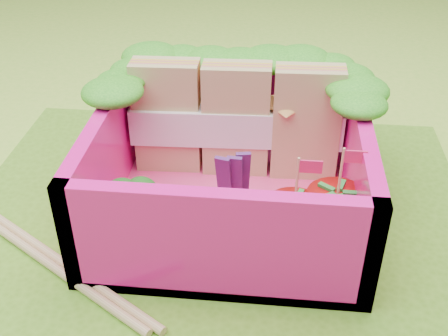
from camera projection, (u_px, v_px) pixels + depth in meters
ground at (210, 252)px, 2.69m from camera, size 14.00×14.00×0.00m
placemat at (210, 249)px, 2.69m from camera, size 2.60×2.60×0.03m
bento_floor at (231, 204)px, 2.91m from camera, size 1.30×1.30×0.05m
bento_box at (231, 164)px, 2.78m from camera, size 1.30×1.30×0.55m
lettuce_ruffle at (239, 65)px, 2.96m from camera, size 1.43×0.76×0.11m
sandwich_stack at (237, 121)px, 2.98m from camera, size 1.13×0.22×0.62m
broccoli at (130, 205)px, 2.58m from camera, size 0.32×0.32×0.25m
carrot_sticks at (163, 216)px, 2.58m from camera, size 0.16×0.09×0.28m
purple_wedges at (234, 185)px, 2.69m from camera, size 0.15×0.09×0.38m
strawberry_left at (293, 226)px, 2.51m from camera, size 0.26×0.26×0.50m
strawberry_right at (334, 218)px, 2.56m from camera, size 0.28×0.28×0.52m
snap_peas at (308, 229)px, 2.67m from camera, size 0.65×0.43×0.05m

